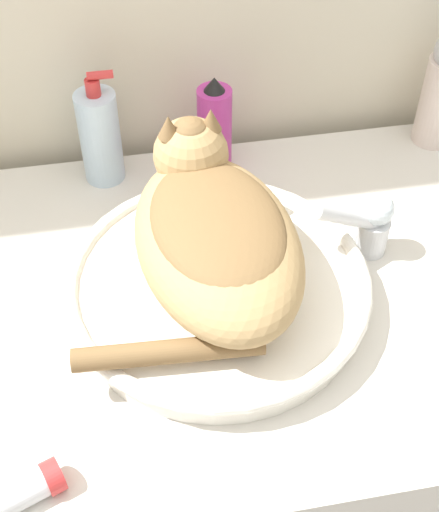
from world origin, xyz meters
name	(u,v)px	position (x,y,z in m)	size (l,w,h in m)	color
vanity_counter	(236,446)	(0.00, 0.31, 0.42)	(0.91, 0.63, 0.85)	beige
sink_basin	(217,287)	(-0.04, 0.30, 0.87)	(0.39, 0.39, 0.05)	white
cat	(213,230)	(-0.04, 0.31, 0.96)	(0.30, 0.34, 0.16)	tan
faucet	(368,222)	(0.18, 0.35, 0.91)	(0.13, 0.06, 0.12)	silver
soap_pump_bottle	(100,136)	(-0.16, 0.58, 0.92)	(0.06, 0.06, 0.18)	silver
spray_bottle_trigger	(215,126)	(0.01, 0.58, 0.92)	(0.05, 0.05, 0.16)	#B2338C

